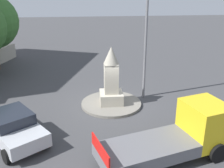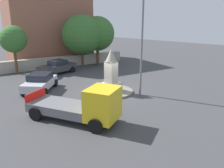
% 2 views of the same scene
% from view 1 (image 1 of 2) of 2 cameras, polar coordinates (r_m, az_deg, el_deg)
% --- Properties ---
extents(ground_plane, '(80.00, 80.00, 0.00)m').
position_cam_1_polar(ground_plane, '(16.68, -0.15, -4.32)').
color(ground_plane, '#424244').
extents(traffic_island, '(3.60, 3.60, 0.16)m').
position_cam_1_polar(traffic_island, '(16.65, -0.15, -4.08)').
color(traffic_island, gray).
rests_on(traffic_island, ground).
extents(monument, '(1.34, 1.34, 3.44)m').
position_cam_1_polar(monument, '(16.06, -0.16, 0.83)').
color(monument, '#B2AA99').
rests_on(monument, traffic_island).
extents(streetlamp, '(2.82, 0.28, 8.72)m').
position_cam_1_polar(streetlamp, '(16.52, 7.22, 14.08)').
color(streetlamp, slate).
rests_on(streetlamp, ground).
extents(car_silver_passing, '(4.16, 3.71, 1.45)m').
position_cam_1_polar(car_silver_passing, '(13.64, -19.80, -8.35)').
color(car_silver_passing, '#B7BABF').
rests_on(car_silver_passing, ground).
extents(truck_yellow_parked_left, '(3.53, 5.93, 2.25)m').
position_cam_1_polar(truck_yellow_parked_left, '(12.09, 13.72, -10.22)').
color(truck_yellow_parked_left, yellow).
rests_on(truck_yellow_parked_left, ground).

